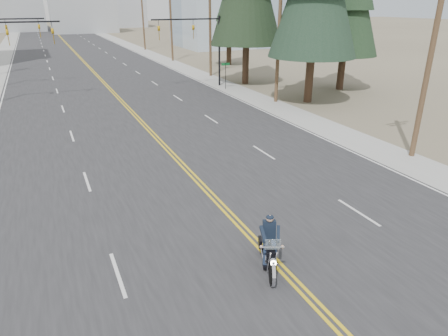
% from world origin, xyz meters
% --- Properties ---
extents(ground_plane, '(400.00, 400.00, 0.00)m').
position_xyz_m(ground_plane, '(0.00, 0.00, 0.00)').
color(ground_plane, '#776D56').
rests_on(ground_plane, ground).
extents(road, '(20.00, 200.00, 0.01)m').
position_xyz_m(road, '(0.00, 70.00, 0.01)').
color(road, '#303033').
rests_on(road, ground).
extents(sidewalk_left, '(3.00, 200.00, 0.01)m').
position_xyz_m(sidewalk_left, '(-11.50, 70.00, 0.01)').
color(sidewalk_left, '#A5A5A0').
rests_on(sidewalk_left, ground).
extents(sidewalk_right, '(3.00, 200.00, 0.01)m').
position_xyz_m(sidewalk_right, '(11.50, 70.00, 0.01)').
color(sidewalk_right, '#A5A5A0').
rests_on(sidewalk_right, ground).
extents(traffic_mast_right, '(7.10, 0.26, 7.00)m').
position_xyz_m(traffic_mast_right, '(8.98, 32.00, 4.94)').
color(traffic_mast_right, black).
rests_on(traffic_mast_right, ground).
extents(traffic_mast_far, '(6.10, 0.26, 7.00)m').
position_xyz_m(traffic_mast_far, '(-9.31, 40.00, 4.87)').
color(traffic_mast_far, black).
rests_on(traffic_mast_far, ground).
extents(street_sign, '(0.90, 0.06, 2.62)m').
position_xyz_m(street_sign, '(10.80, 30.00, 1.80)').
color(street_sign, black).
rests_on(street_sign, ground).
extents(utility_pole_a, '(2.20, 0.30, 11.00)m').
position_xyz_m(utility_pole_a, '(12.50, 8.00, 5.73)').
color(utility_pole_a, brown).
rests_on(utility_pole_a, ground).
extents(utility_pole_b, '(2.20, 0.30, 11.50)m').
position_xyz_m(utility_pole_b, '(12.50, 23.00, 5.98)').
color(utility_pole_b, brown).
rests_on(utility_pole_b, ground).
extents(utility_pole_c, '(2.20, 0.30, 11.00)m').
position_xyz_m(utility_pole_c, '(12.50, 38.00, 5.73)').
color(utility_pole_c, brown).
rests_on(utility_pole_c, ground).
extents(utility_pole_d, '(2.20, 0.30, 11.50)m').
position_xyz_m(utility_pole_d, '(12.50, 53.00, 5.98)').
color(utility_pole_d, brown).
rests_on(utility_pole_d, ground).
extents(utility_pole_e, '(2.20, 0.30, 11.00)m').
position_xyz_m(utility_pole_e, '(12.50, 70.00, 5.73)').
color(utility_pole_e, brown).
rests_on(utility_pole_e, ground).
extents(haze_bldg_b, '(18.00, 14.00, 14.00)m').
position_xyz_m(haze_bldg_b, '(8.00, 125.00, 7.00)').
color(haze_bldg_b, '#ADB2B7').
rests_on(haze_bldg_b, ground).
extents(haze_bldg_c, '(16.00, 12.00, 18.00)m').
position_xyz_m(haze_bldg_c, '(40.00, 110.00, 9.00)').
color(haze_bldg_c, '#B7BCC6').
rests_on(haze_bldg_c, ground).
extents(haze_bldg_e, '(14.00, 14.00, 12.00)m').
position_xyz_m(haze_bldg_e, '(25.00, 150.00, 6.00)').
color(haze_bldg_e, '#B7BCC6').
rests_on(haze_bldg_e, ground).
extents(motorcyclist, '(1.85, 2.53, 1.81)m').
position_xyz_m(motorcyclist, '(-0.34, 2.32, 0.91)').
color(motorcyclist, black).
rests_on(motorcyclist, ground).
extents(conifer_far, '(4.89, 4.89, 13.10)m').
position_xyz_m(conifer_far, '(18.54, 45.71, 7.52)').
color(conifer_far, '#382619').
rests_on(conifer_far, ground).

